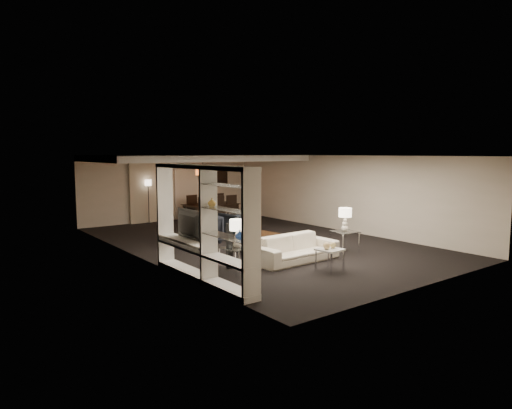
{
  "coord_description": "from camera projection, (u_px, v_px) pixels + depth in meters",
  "views": [
    {
      "loc": [
        -7.86,
        -10.44,
        2.6
      ],
      "look_at": [
        0.0,
        0.0,
        1.1
      ],
      "focal_mm": 32.0,
      "sensor_mm": 36.0,
      "label": 1
    }
  ],
  "objects": [
    {
      "name": "table_lamp_right",
      "position": [
        345.0,
        220.0,
        11.83
      ],
      "size": [
        0.37,
        0.37,
        0.61
      ],
      "primitive_type": null,
      "rotation": [
        0.0,
        0.0,
        -0.12
      ],
      "color": "white",
      "rests_on": "side_table_right"
    },
    {
      "name": "side_table_left",
      "position": [
        237.0,
        260.0,
        9.87
      ],
      "size": [
        0.65,
        0.65,
        0.55
      ],
      "primitive_type": null,
      "rotation": [
        0.0,
        0.0,
        0.1
      ],
      "color": "silver",
      "rests_on": "floor"
    },
    {
      "name": "door",
      "position": [
        187.0,
        192.0,
        17.92
      ],
      "size": [
        0.9,
        0.05,
        2.1
      ],
      "primitive_type": "cube",
      "color": "silver",
      "rests_on": "wall_back"
    },
    {
      "name": "curtains",
      "position": [
        149.0,
        190.0,
        16.9
      ],
      "size": [
        1.5,
        0.12,
        2.4
      ],
      "primitive_type": "cube",
      "color": "beige",
      "rests_on": "wall_back"
    },
    {
      "name": "media_unit",
      "position": [
        202.0,
        224.0,
        9.1
      ],
      "size": [
        0.38,
        3.4,
        2.35
      ],
      "primitive_type": null,
      "color": "white",
      "rests_on": "wall_left"
    },
    {
      "name": "table_lamp_left",
      "position": [
        237.0,
        234.0,
        9.8
      ],
      "size": [
        0.36,
        0.36,
        0.61
      ],
      "primitive_type": null,
      "rotation": [
        0.0,
        0.0,
        0.07
      ],
      "color": "#F1E4CC",
      "rests_on": "side_table_left"
    },
    {
      "name": "chair_nm",
      "position": [
        221.0,
        210.0,
        16.43
      ],
      "size": [
        0.53,
        0.53,
        1.03
      ],
      "primitive_type": null,
      "rotation": [
        0.0,
        0.0,
        -0.11
      ],
      "color": "black",
      "rests_on": "floor"
    },
    {
      "name": "painting",
      "position": [
        217.0,
        178.0,
        18.69
      ],
      "size": [
        0.95,
        0.04,
        0.65
      ],
      "primitive_type": "cube",
      "color": "#142D38",
      "rests_on": "wall_back"
    },
    {
      "name": "chair_nr",
      "position": [
        235.0,
        209.0,
        16.79
      ],
      "size": [
        0.48,
        0.48,
        1.03
      ],
      "primitive_type": null,
      "rotation": [
        0.0,
        0.0,
        0.01
      ],
      "color": "black",
      "rests_on": "floor"
    },
    {
      "name": "vase_amber",
      "position": [
        212.0,
        202.0,
        8.74
      ],
      "size": [
        0.16,
        0.16,
        0.17
      ],
      "primitive_type": "imported",
      "color": "gold",
      "rests_on": "media_unit"
    },
    {
      "name": "wall_back",
      "position": [
        170.0,
        188.0,
        17.5
      ],
      "size": [
        7.0,
        0.02,
        2.5
      ],
      "primitive_type": "cube",
      "color": "beige",
      "rests_on": "ground"
    },
    {
      "name": "television",
      "position": [
        186.0,
        225.0,
        9.7
      ],
      "size": [
        1.1,
        0.14,
        0.63
      ],
      "primitive_type": "imported",
      "rotation": [
        0.0,
        0.0,
        1.57
      ],
      "color": "black",
      "rests_on": "media_unit"
    },
    {
      "name": "armchair_left",
      "position": [
        204.0,
        229.0,
        13.13
      ],
      "size": [
        0.92,
        0.95,
        0.8
      ],
      "primitive_type": "imported",
      "rotation": [
        0.0,
        0.0,
        3.06
      ],
      "color": "black",
      "rests_on": "floor"
    },
    {
      "name": "chair_nl",
      "position": [
        207.0,
        212.0,
        16.07
      ],
      "size": [
        0.5,
        0.5,
        1.03
      ],
      "primitive_type": null,
      "rotation": [
        0.0,
        0.0,
        -0.05
      ],
      "color": "black",
      "rests_on": "floor"
    },
    {
      "name": "armchair_right",
      "position": [
        238.0,
        225.0,
        13.85
      ],
      "size": [
        0.95,
        0.98,
        0.8
      ],
      "primitive_type": "imported",
      "rotation": [
        0.0,
        0.0,
        3.25
      ],
      "color": "black",
      "rests_on": "floor"
    },
    {
      "name": "chair_fm",
      "position": [
        203.0,
        207.0,
        17.46
      ],
      "size": [
        0.51,
        0.51,
        1.03
      ],
      "primitive_type": null,
      "rotation": [
        0.0,
        0.0,
        3.06
      ],
      "color": "black",
      "rests_on": "floor"
    },
    {
      "name": "gold_gourd_a",
      "position": [
        327.0,
        246.0,
        9.92
      ],
      "size": [
        0.16,
        0.16,
        0.16
      ],
      "primitive_type": "sphere",
      "color": "#EBC37C",
      "rests_on": "marble_table"
    },
    {
      "name": "pendant_light",
      "position": [
        203.0,
        172.0,
        16.02
      ],
      "size": [
        0.52,
        0.52,
        0.24
      ],
      "primitive_type": "cylinder",
      "color": "#D8591E",
      "rests_on": "ceiling_soffit"
    },
    {
      "name": "sofa",
      "position": [
        296.0,
        248.0,
        10.88
      ],
      "size": [
        2.19,
        0.92,
        0.63
      ],
      "primitive_type": "imported",
      "rotation": [
        0.0,
        0.0,
        0.03
      ],
      "color": "beige",
      "rests_on": "floor"
    },
    {
      "name": "coffee_table",
      "position": [
        256.0,
        242.0,
        12.16
      ],
      "size": [
        1.27,
        0.84,
        0.43
      ],
      "primitive_type": null,
      "rotation": [
        0.0,
        0.0,
        0.13
      ],
      "color": "black",
      "rests_on": "floor"
    },
    {
      "name": "ceiling",
      "position": [
        256.0,
        156.0,
        12.99
      ],
      "size": [
        7.0,
        11.0,
        0.02
      ],
      "primitive_type": "cube",
      "color": "silver",
      "rests_on": "ground"
    },
    {
      "name": "wall_right",
      "position": [
        340.0,
        193.0,
        15.23
      ],
      "size": [
        0.02,
        11.0,
        2.5
      ],
      "primitive_type": "cube",
      "color": "beige",
      "rests_on": "ground"
    },
    {
      "name": "side_table_right",
      "position": [
        345.0,
        242.0,
        11.9
      ],
      "size": [
        0.67,
        0.67,
        0.55
      ],
      "primitive_type": null,
      "rotation": [
        0.0,
        0.0,
        -0.13
      ],
      "color": "white",
      "rests_on": "floor"
    },
    {
      "name": "marble_table",
      "position": [
        330.0,
        260.0,
        10.01
      ],
      "size": [
        0.54,
        0.54,
        0.49
      ],
      "primitive_type": null,
      "rotation": [
        0.0,
        0.0,
        0.1
      ],
      "color": "white",
      "rests_on": "floor"
    },
    {
      "name": "floor_speaker",
      "position": [
        229.0,
        246.0,
        10.2
      ],
      "size": [
        0.12,
        0.12,
        1.02
      ],
      "primitive_type": "cube",
      "rotation": [
        0.0,
        0.0,
        0.05
      ],
      "color": "black",
      "rests_on": "floor"
    },
    {
      "name": "dining_table",
      "position": [
        212.0,
        213.0,
        16.96
      ],
      "size": [
        1.97,
        1.1,
        0.69
      ],
      "primitive_type": "imported",
      "rotation": [
        0.0,
        0.0,
        -0.0
      ],
      "color": "black",
      "rests_on": "floor"
    },
    {
      "name": "wall_front",
      "position": [
        428.0,
        223.0,
        8.77
      ],
      "size": [
        7.0,
        0.02,
        2.5
      ],
      "primitive_type": "cube",
      "color": "beige",
      "rests_on": "ground"
    },
    {
      "name": "chair_fr",
      "position": [
        216.0,
        206.0,
        17.82
      ],
      "size": [
        0.49,
        0.49,
        1.03
      ],
      "primitive_type": null,
      "rotation": [
        0.0,
        0.0,
        3.11
      ],
      "color": "black",
      "rests_on": "floor"
    },
    {
      "name": "floor",
      "position": [
        256.0,
        242.0,
        13.28
      ],
      "size": [
        11.0,
        11.0,
        0.0
      ],
      "primitive_type": "plane",
      "color": "black",
      "rests_on": "ground"
    },
    {
      "name": "floor_lamp",
      "position": [
        149.0,
        202.0,
        16.71
      ],
      "size": [
        0.24,
        0.24,
        1.6
      ],
      "primitive_type": null,
      "rotation": [
        0.0,
        0.0,
        -0.03
      ],
      "color": "black",
      "rests_on": "floor"
    },
    {
      "name": "vase_blue",
      "position": [
        240.0,
        235.0,
        8.06
      ],
      "size": [
        0.17,
        0.17,
        0.18
      ],
      "primitive_type": "imported",
      "color": "#264CA8",
      "rests_on": "media_unit"
    },
    {
      "name": "ceiling_soffit",
      "position": [
        195.0,
        158.0,
        15.78
      ],
      "size": [
        7.0,
        4.0,
        0.2
      ],
      "primitive_type": "cube",
      "color": "silver",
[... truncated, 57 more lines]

